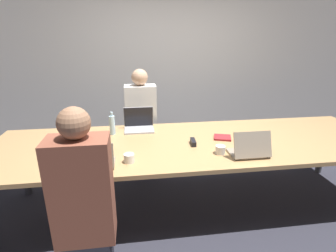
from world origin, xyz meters
The scene contains 13 objects.
ground_plane centered at (0.00, 0.00, 0.00)m, with size 24.00×24.00×0.00m, color #2D2D38.
curtain_wall centered at (0.00, 1.98, 1.40)m, with size 12.00×0.06×2.80m.
conference_table centered at (0.00, 0.00, 0.70)m, with size 4.18×1.26×0.75m.
laptop_near_midright centered at (0.43, -0.41, 0.82)m, with size 0.35×0.25×0.25m.
cup_near_midright centered at (0.18, -0.32, 0.79)m, with size 0.09×0.09×0.08m.
laptop_near_left centered at (-0.95, -0.45, 0.82)m, with size 0.31×0.22×0.23m.
person_near_left centered at (-0.98, -0.91, 0.68)m, with size 0.40×0.24×1.41m.
cup_near_left centered at (-0.67, -0.39, 0.79)m, with size 0.09×0.09×0.08m.
laptop_far_midleft centered at (-0.56, 0.46, 0.83)m, with size 0.34×0.25×0.26m.
person_far_midleft centered at (-0.52, 0.85, 0.68)m, with size 0.40×0.24×1.41m.
bottle_far_midleft centered at (-0.85, 0.33, 0.86)m, with size 0.06×0.06×0.26m.
stapler centered at (-0.02, -0.07, 0.78)m, with size 0.05×0.15×0.05m.
notebook centered at (0.33, 0.04, 0.76)m, with size 0.22×0.21×0.02m.
Camera 1 is at (-0.62, -2.48, 1.81)m, focal length 28.00 mm.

